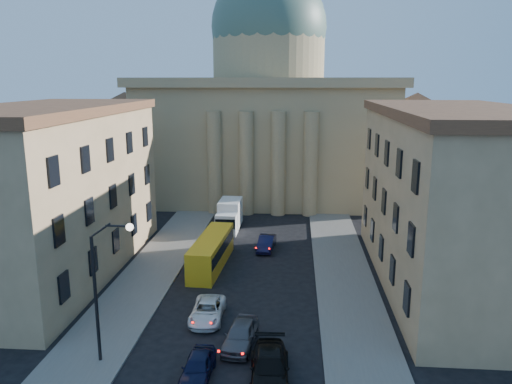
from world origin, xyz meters
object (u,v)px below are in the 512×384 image
at_px(box_truck, 229,216).
at_px(street_lamp, 103,281).
at_px(car_left_near, 198,367).
at_px(city_bus, 211,251).

bearing_deg(box_truck, street_lamp, -96.50).
height_order(car_left_near, city_bus, city_bus).
relative_size(street_lamp, city_bus, 0.88).
height_order(car_left_near, box_truck, box_truck).
distance_m(street_lamp, car_left_near, 7.41).
xyz_separation_m(car_left_near, city_bus, (-2.13, 17.47, 0.80)).
relative_size(car_left_near, city_bus, 0.41).
xyz_separation_m(street_lamp, city_bus, (3.57, 16.30, -3.79)).
bearing_deg(city_bus, box_truck, 93.02).
bearing_deg(box_truck, car_left_near, -85.02).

